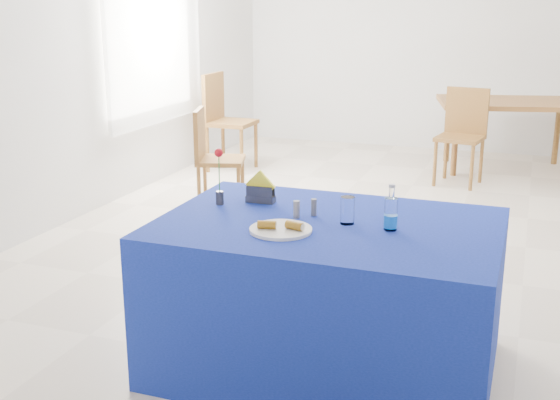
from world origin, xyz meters
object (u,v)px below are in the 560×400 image
Objects in this scene: blue_table at (327,296)px; oak_table at (510,108)px; chair_win_a at (211,152)px; chair_win_b at (223,115)px; chair_bg_left at (463,129)px; water_bottle at (391,215)px; plate at (281,230)px.

oak_table is at bearing 82.57° from blue_table.
blue_table is 1.80× the size of chair_win_a.
blue_table is at bearing -97.43° from oak_table.
blue_table is 4.43m from chair_win_b.
chair_bg_left is (0.22, 4.06, 0.17)m from blue_table.
chair_win_b is (-0.55, 1.46, 0.09)m from chair_win_a.
blue_table is 7.44× the size of water_bottle.
water_bottle is 0.21× the size of chair_win_b.
blue_table is 0.96× the size of oak_table.
chair_win_b is at bearing 120.95° from blue_table.
chair_win_a is 1.56m from chair_win_b.
plate is 5.09m from oak_table.
plate reaches higher than oak_table.
chair_win_a is at bearing 130.79° from water_bottle.
water_bottle is (0.46, 0.19, 0.06)m from plate.
plate is at bearing -151.89° from chair_win_b.
chair_win_a is (-1.57, 2.55, -0.25)m from plate.
oak_table is (0.79, 5.03, -0.09)m from plate.
water_bottle is (0.30, -0.01, 0.45)m from blue_table.
chair_win_a is 0.86× the size of chair_win_b.
plate is at bearing -157.30° from water_bottle.
oak_table is 3.43m from chair_win_a.
chair_win_b is at bearing 124.06° from water_bottle.
chair_win_b reaches higher than water_bottle.
plate is at bearing -128.55° from blue_table.
plate is 4.53m from chair_win_b.
plate is 0.17× the size of oak_table.
oak_table is (0.63, 4.82, 0.30)m from blue_table.
chair_bg_left is at bearing 91.12° from water_bottle.
water_bottle is at bearing 22.70° from plate.
chair_win_a reaches higher than plate.
oak_table is at bearing 86.10° from water_bottle.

